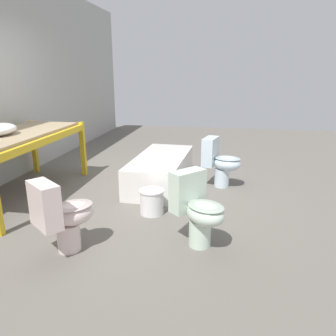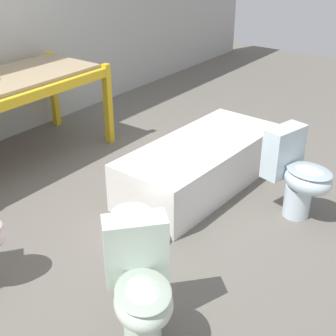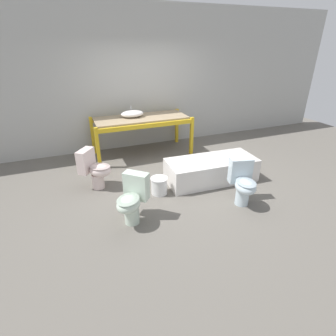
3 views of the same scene
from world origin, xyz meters
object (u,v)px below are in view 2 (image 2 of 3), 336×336
Objects in this scene: bathtub_main at (201,161)px; toilet_near at (140,286)px; bucket_white at (132,229)px; toilet_far at (297,173)px.

toilet_near is (-1.71, -0.70, 0.13)m from bathtub_main.
bucket_white is at bearing -172.06° from bathtub_main.
toilet_far is at bearing -33.97° from bucket_white.
bathtub_main is at bearing 64.48° from toilet_near.
bucket_white is (-1.08, -0.10, -0.09)m from bathtub_main.
toilet_near is 1.00× the size of toilet_far.
toilet_near is 2.41× the size of bucket_white.
bucket_white is at bearing 85.97° from toilet_near.
toilet_far is (0.06, -0.87, 0.13)m from bathtub_main.
bathtub_main reaches higher than bucket_white.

